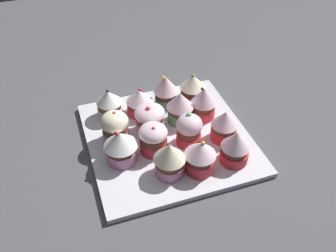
{
  "coord_description": "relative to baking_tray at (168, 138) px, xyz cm",
  "views": [
    {
      "loc": [
        19.04,
        55.72,
        56.34
      ],
      "look_at": [
        0.0,
        0.0,
        4.2
      ],
      "focal_mm": 39.57,
      "sensor_mm": 36.0,
      "label": 1
    }
  ],
  "objects": [
    {
      "name": "cupcake_13",
      "position": [
        -2.73,
        11.05,
        4.33
      ],
      "size": [
        6.24,
        6.24,
        7.39
      ],
      "color": "#D1333D",
      "rests_on": "baking_tray"
    },
    {
      "name": "cupcake_3",
      "position": [
        10.25,
        -10.95,
        4.05
      ],
      "size": [
        5.82,
        5.82,
        7.12
      ],
      "color": "white",
      "rests_on": "baking_tray"
    },
    {
      "name": "cupcake_2",
      "position": [
        3.48,
        -9.77,
        3.8
      ],
      "size": [
        6.2,
        6.2,
        6.54
      ],
      "color": "#D1333D",
      "rests_on": "baking_tray"
    },
    {
      "name": "cupcake_8",
      "position": [
        -11.11,
        4.25,
        4.27
      ],
      "size": [
        5.66,
        5.66,
        7.22
      ],
      "color": "#D1333D",
      "rests_on": "baking_tray"
    },
    {
      "name": "cupcake_7",
      "position": [
        10.83,
        -2.74,
        4.23
      ],
      "size": [
        5.88,
        5.88,
        7.41
      ],
      "color": "pink",
      "rests_on": "baking_tray"
    },
    {
      "name": "ground_plane",
      "position": [
        0.0,
        0.0,
        -2.1
      ],
      "size": [
        180.0,
        180.0,
        3.0
      ],
      "primitive_type": "cube",
      "color": "#4C4C51"
    },
    {
      "name": "cupcake_5",
      "position": [
        -4.23,
        -4.14,
        4.61
      ],
      "size": [
        6.05,
        6.05,
        7.63
      ],
      "color": "#4C9E6B",
      "rests_on": "baking_tray"
    },
    {
      "name": "cupcake_10",
      "position": [
        4.19,
        2.96,
        3.99
      ],
      "size": [
        5.91,
        5.91,
        6.86
      ],
      "color": "#D1333D",
      "rests_on": "baking_tray"
    },
    {
      "name": "cupcake_11",
      "position": [
        11.05,
        3.51,
        4.43
      ],
      "size": [
        6.81,
        6.81,
        7.52
      ],
      "color": "pink",
      "rests_on": "baking_tray"
    },
    {
      "name": "cupcake_4",
      "position": [
        -9.8,
        -4.02,
        4.59
      ],
      "size": [
        5.85,
        5.85,
        8.01
      ],
      "color": "#D1333D",
      "rests_on": "baking_tray"
    },
    {
      "name": "cupcake_9",
      "position": [
        -3.54,
        3.18,
        4.26
      ],
      "size": [
        5.49,
        5.49,
        7.57
      ],
      "color": "#D1333D",
      "rests_on": "baking_tray"
    },
    {
      "name": "cupcake_0",
      "position": [
        -9.87,
        -10.5,
        4.21
      ],
      "size": [
        6.11,
        6.11,
        7.26
      ],
      "color": "#D1333D",
      "rests_on": "baking_tray"
    },
    {
      "name": "cupcake_12",
      "position": [
        -10.26,
        10.97,
        4.37
      ],
      "size": [
        5.79,
        5.79,
        7.48
      ],
      "color": "#D1333D",
      "rests_on": "baking_tray"
    },
    {
      "name": "baking_tray",
      "position": [
        0.0,
        0.0,
        0.0
      ],
      "size": [
        34.19,
        34.19,
        1.2
      ],
      "color": "silver",
      "rests_on": "ground_plane"
    },
    {
      "name": "cupcake_14",
      "position": [
        3.12,
        10.03,
        4.65
      ],
      "size": [
        6.24,
        6.24,
        7.67
      ],
      "color": "pink",
      "rests_on": "baking_tray"
    },
    {
      "name": "cupcake_1",
      "position": [
        -3.17,
        -10.79,
        4.79
      ],
      "size": [
        5.85,
        5.85,
        8.19
      ],
      "color": "#4C9E6B",
      "rests_on": "baking_tray"
    },
    {
      "name": "cupcake_6",
      "position": [
        3.03,
        -3.31,
        3.96
      ],
      "size": [
        6.63,
        6.63,
        6.84
      ],
      "color": "pink",
      "rests_on": "baking_tray"
    }
  ]
}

